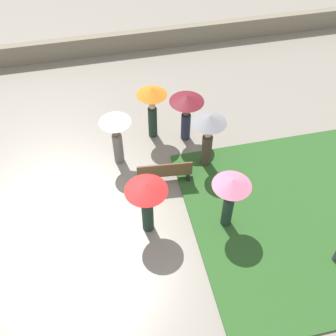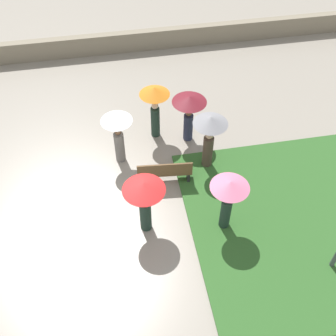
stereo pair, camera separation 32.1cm
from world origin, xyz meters
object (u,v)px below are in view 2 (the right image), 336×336
crowd_person_grey (210,131)px  crowd_person_red (144,195)px  crowd_person_white (117,127)px  crowd_person_maroon (189,107)px  crowd_person_pink (229,194)px  crowd_person_orange (155,100)px  park_bench (165,172)px

crowd_person_grey → crowd_person_red: (2.23, 2.02, -0.03)m
crowd_person_grey → crowd_person_white: (2.66, -0.73, -0.07)m
crowd_person_maroon → crowd_person_white: size_ratio=0.92×
crowd_person_grey → crowd_person_red: size_ratio=1.06×
crowd_person_pink → crowd_person_red: size_ratio=1.00×
crowd_person_orange → crowd_person_maroon: bearing=156.9°
crowd_person_orange → crowd_person_maroon: 1.11m
crowd_person_orange → crowd_person_maroon: crowd_person_orange is taller
crowd_person_grey → crowd_person_white: 2.76m
crowd_person_maroon → crowd_person_red: crowd_person_red is taller
crowd_person_white → crowd_person_red: bearing=121.3°
park_bench → crowd_person_grey: bearing=-156.6°
crowd_person_orange → crowd_person_grey: 2.17m
crowd_person_maroon → crowd_person_red: size_ratio=0.93×
crowd_person_orange → crowd_person_grey: (-1.37, 1.69, -0.00)m
crowd_person_orange → crowd_person_red: bearing=73.4°
crowd_person_grey → crowd_person_pink: size_ratio=1.06×
crowd_person_orange → park_bench: bearing=84.8°
crowd_person_red → crowd_person_maroon: bearing=40.5°
crowd_person_grey → crowd_person_orange: bearing=-54.1°
park_bench → crowd_person_pink: size_ratio=0.88×
crowd_person_maroon → crowd_person_red: 3.84m
crowd_person_grey → crowd_person_maroon: 1.36m
crowd_person_orange → crowd_person_maroon: (-1.04, 0.37, -0.14)m
park_bench → crowd_person_white: crowd_person_white is taller
crowd_person_white → crowd_person_red: 2.78m
crowd_person_orange → crowd_person_white: (1.29, 0.95, -0.07)m
crowd_person_maroon → crowd_person_grey: bearing=-96.7°
crowd_person_orange → crowd_person_maroon: size_ratio=1.12×
crowd_person_grey → crowd_person_pink: bearing=84.7°
crowd_person_red → crowd_person_orange: bearing=57.0°
crowd_person_pink → crowd_person_maroon: bearing=98.9°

